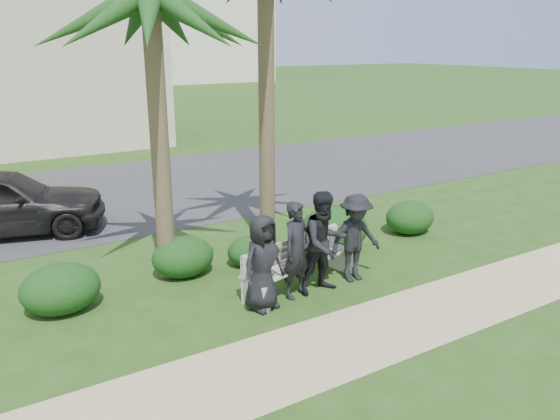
# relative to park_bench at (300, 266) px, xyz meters

# --- Properties ---
(ground) EXTENTS (160.00, 160.00, 0.00)m
(ground) POSITION_rel_park_bench_xyz_m (0.07, -0.10, -0.37)
(ground) COLOR #214213
(ground) RESTS_ON ground
(footpath) EXTENTS (30.00, 1.60, 0.01)m
(footpath) POSITION_rel_park_bench_xyz_m (0.07, -1.90, -0.37)
(footpath) COLOR tan
(footpath) RESTS_ON ground
(asphalt_street) EXTENTS (160.00, 8.00, 0.01)m
(asphalt_street) POSITION_rel_park_bench_xyz_m (0.07, 7.90, -0.37)
(asphalt_street) COLOR #2D2D30
(asphalt_street) RESTS_ON ground
(stucco_bldg_right) EXTENTS (8.40, 8.40, 7.30)m
(stucco_bldg_right) POSITION_rel_park_bench_xyz_m (-0.93, 17.90, 3.30)
(stucco_bldg_right) COLOR #BAAA8B
(stucco_bldg_right) RESTS_ON ground
(park_bench) EXTENTS (2.44, 1.05, 0.81)m
(park_bench) POSITION_rel_park_bench_xyz_m (0.00, 0.00, 0.00)
(park_bench) COLOR #AA9E8F
(park_bench) RESTS_ON ground
(man_a) EXTENTS (0.86, 0.67, 1.57)m
(man_a) POSITION_rel_park_bench_xyz_m (-0.97, -0.38, 0.42)
(man_a) COLOR black
(man_a) RESTS_ON ground
(man_b) EXTENTS (0.69, 0.55, 1.65)m
(man_b) POSITION_rel_park_bench_xyz_m (-0.27, -0.29, 0.46)
(man_b) COLOR black
(man_b) RESTS_ON ground
(man_c) EXTENTS (0.86, 0.68, 1.77)m
(man_c) POSITION_rel_park_bench_xyz_m (0.24, -0.36, 0.52)
(man_c) COLOR black
(man_c) RESTS_ON ground
(man_d) EXTENTS (1.06, 0.64, 1.60)m
(man_d) POSITION_rel_park_bench_xyz_m (0.96, -0.28, 0.43)
(man_d) COLOR black
(man_d) RESTS_ON ground
(hedge_a) EXTENTS (1.23, 1.02, 0.80)m
(hedge_a) POSITION_rel_park_bench_xyz_m (-3.74, 1.21, 0.03)
(hedge_a) COLOR black
(hedge_a) RESTS_ON ground
(hedge_b) EXTENTS (1.15, 0.95, 0.75)m
(hedge_b) POSITION_rel_park_bench_xyz_m (-1.56, 1.53, 0.01)
(hedge_b) COLOR black
(hedge_b) RESTS_ON ground
(hedge_c) EXTENTS (0.88, 0.73, 0.58)m
(hedge_c) POSITION_rel_park_bench_xyz_m (-0.29, 1.32, -0.08)
(hedge_c) COLOR black
(hedge_c) RESTS_ON ground
(hedge_d) EXTENTS (1.42, 1.17, 0.92)m
(hedge_d) POSITION_rel_park_bench_xyz_m (1.65, 1.21, 0.09)
(hedge_d) COLOR black
(hedge_d) RESTS_ON ground
(hedge_e) EXTENTS (1.47, 1.21, 0.96)m
(hedge_e) POSITION_rel_park_bench_xyz_m (1.55, 1.10, 0.11)
(hedge_e) COLOR black
(hedge_e) RESTS_ON ground
(hedge_f) EXTENTS (1.15, 0.95, 0.75)m
(hedge_f) POSITION_rel_park_bench_xyz_m (3.66, 1.09, 0.01)
(hedge_f) COLOR black
(hedge_f) RESTS_ON ground
(palm_left) EXTENTS (3.00, 3.00, 5.68)m
(palm_left) POSITION_rel_park_bench_xyz_m (-1.81, 1.67, 4.34)
(palm_left) COLOR brown
(palm_left) RESTS_ON ground
(car_a) EXTENTS (4.67, 2.87, 1.48)m
(car_a) POSITION_rel_park_bench_xyz_m (-4.13, 5.70, 0.37)
(car_a) COLOR black
(car_a) RESTS_ON ground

